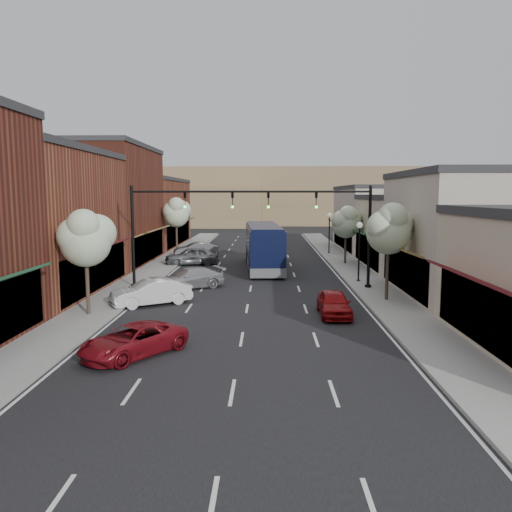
# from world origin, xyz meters

# --- Properties ---
(ground) EXTENTS (160.00, 160.00, 0.00)m
(ground) POSITION_xyz_m (0.00, 0.00, 0.00)
(ground) COLOR black
(ground) RESTS_ON ground
(sidewalk_left) EXTENTS (2.80, 73.00, 0.15)m
(sidewalk_left) POSITION_xyz_m (-8.40, 18.50, 0.07)
(sidewalk_left) COLOR gray
(sidewalk_left) RESTS_ON ground
(sidewalk_right) EXTENTS (2.80, 73.00, 0.15)m
(sidewalk_right) POSITION_xyz_m (8.40, 18.50, 0.07)
(sidewalk_right) COLOR gray
(sidewalk_right) RESTS_ON ground
(curb_left) EXTENTS (0.25, 73.00, 0.17)m
(curb_left) POSITION_xyz_m (-7.00, 18.50, 0.07)
(curb_left) COLOR gray
(curb_left) RESTS_ON ground
(curb_right) EXTENTS (0.25, 73.00, 0.17)m
(curb_right) POSITION_xyz_m (7.00, 18.50, 0.07)
(curb_right) COLOR gray
(curb_right) RESTS_ON ground
(bldg_left_midnear) EXTENTS (10.14, 14.10, 9.40)m
(bldg_left_midnear) POSITION_xyz_m (-14.23, 6.00, 4.66)
(bldg_left_midnear) COLOR brown
(bldg_left_midnear) RESTS_ON ground
(bldg_left_midfar) EXTENTS (10.14, 14.10, 10.90)m
(bldg_left_midfar) POSITION_xyz_m (-14.24, 20.00, 5.40)
(bldg_left_midfar) COLOR maroon
(bldg_left_midfar) RESTS_ON ground
(bldg_left_far) EXTENTS (10.14, 18.10, 8.40)m
(bldg_left_far) POSITION_xyz_m (-14.22, 36.00, 4.16)
(bldg_left_far) COLOR brown
(bldg_left_far) RESTS_ON ground
(bldg_right_midnear) EXTENTS (9.14, 12.10, 7.90)m
(bldg_right_midnear) POSITION_xyz_m (13.72, 6.00, 3.91)
(bldg_right_midnear) COLOR #BBADA0
(bldg_right_midnear) RESTS_ON ground
(bldg_right_midfar) EXTENTS (9.14, 12.10, 6.40)m
(bldg_right_midfar) POSITION_xyz_m (13.70, 18.00, 3.17)
(bldg_right_midfar) COLOR beige
(bldg_right_midfar) RESTS_ON ground
(bldg_right_far) EXTENTS (9.14, 16.10, 7.40)m
(bldg_right_far) POSITION_xyz_m (13.71, 32.00, 3.66)
(bldg_right_far) COLOR #BBADA0
(bldg_right_far) RESTS_ON ground
(hill_far) EXTENTS (120.00, 30.00, 12.00)m
(hill_far) POSITION_xyz_m (0.00, 90.00, 6.00)
(hill_far) COLOR #7A6647
(hill_far) RESTS_ON ground
(hill_near) EXTENTS (50.00, 20.00, 8.00)m
(hill_near) POSITION_xyz_m (-25.00, 78.00, 4.00)
(hill_near) COLOR #7A6647
(hill_near) RESTS_ON ground
(signal_mast_right) EXTENTS (8.22, 0.46, 7.00)m
(signal_mast_right) POSITION_xyz_m (5.62, 8.00, 4.62)
(signal_mast_right) COLOR black
(signal_mast_right) RESTS_ON ground
(signal_mast_left) EXTENTS (8.22, 0.46, 7.00)m
(signal_mast_left) POSITION_xyz_m (-5.62, 8.00, 4.62)
(signal_mast_left) COLOR black
(signal_mast_left) RESTS_ON ground
(tree_right_near) EXTENTS (2.85, 2.65, 5.95)m
(tree_right_near) POSITION_xyz_m (8.35, 3.94, 4.45)
(tree_right_near) COLOR #47382B
(tree_right_near) RESTS_ON ground
(tree_right_far) EXTENTS (2.85, 2.65, 5.43)m
(tree_right_far) POSITION_xyz_m (8.35, 19.94, 3.99)
(tree_right_far) COLOR #47382B
(tree_right_far) RESTS_ON ground
(tree_left_near) EXTENTS (2.85, 2.65, 5.69)m
(tree_left_near) POSITION_xyz_m (-8.25, -0.06, 4.22)
(tree_left_near) COLOR #47382B
(tree_left_near) RESTS_ON ground
(tree_left_far) EXTENTS (2.85, 2.65, 6.13)m
(tree_left_far) POSITION_xyz_m (-8.25, 25.94, 4.60)
(tree_left_far) COLOR #47382B
(tree_left_far) RESTS_ON ground
(lamp_post_near) EXTENTS (0.44, 0.44, 4.44)m
(lamp_post_near) POSITION_xyz_m (7.80, 10.50, 3.01)
(lamp_post_near) COLOR black
(lamp_post_near) RESTS_ON ground
(lamp_post_far) EXTENTS (0.44, 0.44, 4.44)m
(lamp_post_far) POSITION_xyz_m (7.80, 28.00, 3.01)
(lamp_post_far) COLOR black
(lamp_post_far) RESTS_ON ground
(coach_bus) EXTENTS (3.56, 12.66, 3.82)m
(coach_bus) POSITION_xyz_m (0.80, 17.32, 1.99)
(coach_bus) COLOR black
(coach_bus) RESTS_ON ground
(red_hatchback) EXTENTS (1.60, 3.98, 1.35)m
(red_hatchback) POSITION_xyz_m (4.68, 0.44, 0.68)
(red_hatchback) COLOR #9A0B0D
(red_hatchback) RESTS_ON ground
(parked_car_a) EXTENTS (4.36, 4.86, 1.25)m
(parked_car_a) POSITION_xyz_m (-4.20, -6.36, 0.63)
(parked_car_a) COLOR maroon
(parked_car_a) RESTS_ON ground
(parked_car_b) EXTENTS (4.79, 3.78, 1.52)m
(parked_car_b) POSITION_xyz_m (-5.62, 2.79, 0.76)
(parked_car_b) COLOR silver
(parked_car_b) RESTS_ON ground
(parked_car_c) EXTENTS (5.19, 4.05, 1.40)m
(parked_car_c) POSITION_xyz_m (-4.20, 8.05, 0.70)
(parked_car_c) COLOR #9F9FA4
(parked_car_c) RESTS_ON ground
(parked_car_d) EXTENTS (5.17, 3.03, 1.65)m
(parked_car_d) POSITION_xyz_m (-5.77, 19.46, 0.83)
(parked_car_d) COLOR #585C60
(parked_car_d) RESTS_ON ground
(parked_car_e) EXTENTS (4.82, 2.92, 1.50)m
(parked_car_e) POSITION_xyz_m (-6.20, 25.45, 0.75)
(parked_car_e) COLOR gray
(parked_car_e) RESTS_ON ground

